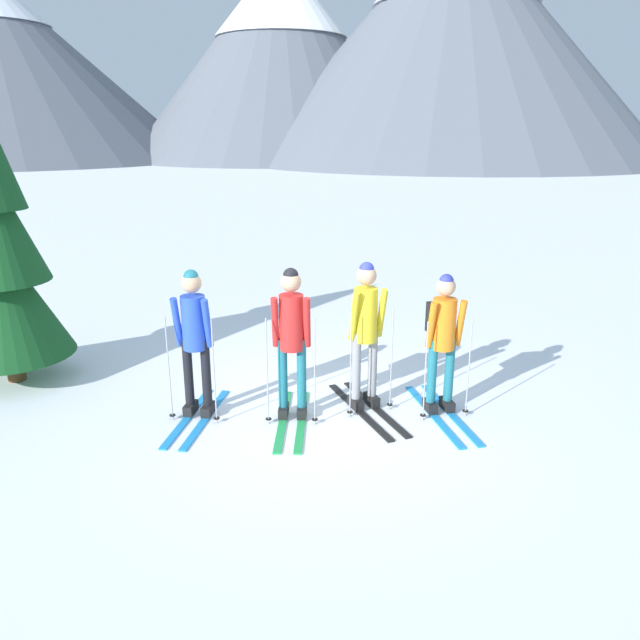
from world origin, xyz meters
The scene contains 6 objects.
ground_plane centered at (0.00, 0.00, 0.00)m, with size 400.00×400.00×0.00m, color white.
skier_in_blue centered at (-1.35, 0.06, 0.99)m, with size 0.73×1.60×1.78m.
skier_in_red centered at (-0.25, -0.12, 1.04)m, with size 0.60×1.61×1.82m.
skier_in_yellow centered at (0.65, 0.02, 1.02)m, with size 0.72×1.68×1.83m.
skier_in_orange centered at (1.52, -0.19, 0.96)m, with size 0.61×1.70×1.71m.
mountain_ridge_distant centered at (1.22, 59.34, 10.46)m, with size 85.66×49.60×22.23m.
Camera 1 is at (-0.79, -6.75, 3.30)m, focal length 34.42 mm.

